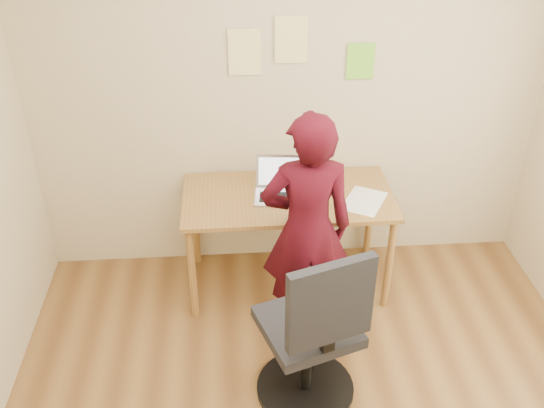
{
  "coord_description": "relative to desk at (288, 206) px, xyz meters",
  "views": [
    {
      "loc": [
        -0.4,
        -2.03,
        2.84
      ],
      "look_at": [
        -0.17,
        0.95,
        0.95
      ],
      "focal_mm": 40.0,
      "sensor_mm": 36.0,
      "label": 1
    }
  ],
  "objects": [
    {
      "name": "office_chair",
      "position": [
        0.04,
        -1.06,
        -0.18
      ],
      "size": [
        0.61,
        0.62,
        1.1
      ],
      "rotation": [
        0.0,
        0.0,
        0.32
      ],
      "color": "black",
      "rests_on": "ground"
    },
    {
      "name": "phone",
      "position": [
        0.19,
        -0.21,
        0.09
      ],
      "size": [
        0.09,
        0.13,
        0.01
      ],
      "rotation": [
        0.0,
        0.0,
        0.26
      ],
      "color": "black",
      "rests_on": "desk"
    },
    {
      "name": "wall_note_mid",
      "position": [
        0.04,
        0.36,
        1.02
      ],
      "size": [
        0.21,
        0.0,
        0.3
      ],
      "primitive_type": "cube",
      "color": "#F3E791",
      "rests_on": "room"
    },
    {
      "name": "person",
      "position": [
        0.07,
        -0.45,
        0.12
      ],
      "size": [
        0.57,
        0.38,
        1.54
      ],
      "primitive_type": "imported",
      "rotation": [
        0.0,
        0.0,
        3.16
      ],
      "color": "#3A0811",
      "rests_on": "ground"
    },
    {
      "name": "laptop",
      "position": [
        -0.05,
        0.02,
        0.14
      ],
      "size": [
        0.36,
        0.32,
        0.24
      ],
      "rotation": [
        0.0,
        0.0,
        -0.11
      ],
      "color": "#BBBBC3",
      "rests_on": "desk"
    },
    {
      "name": "wall_note_left",
      "position": [
        -0.25,
        0.36,
        0.95
      ],
      "size": [
        0.21,
        0.0,
        0.3
      ],
      "primitive_type": "cube",
      "color": "#F3E791",
      "rests_on": "room"
    },
    {
      "name": "room",
      "position": [
        0.03,
        -1.38,
        0.7
      ],
      "size": [
        3.58,
        3.58,
        2.78
      ],
      "color": "brown",
      "rests_on": "ground"
    },
    {
      "name": "desk",
      "position": [
        0.0,
        0.0,
        0.0
      ],
      "size": [
        1.4,
        0.7,
        0.74
      ],
      "color": "olive",
      "rests_on": "ground"
    },
    {
      "name": "paper_sheet",
      "position": [
        0.49,
        -0.11,
        0.09
      ],
      "size": [
        0.36,
        0.4,
        0.0
      ],
      "primitive_type": "cube",
      "rotation": [
        0.0,
        0.0,
        -0.51
      ],
      "color": "white",
      "rests_on": "desk"
    },
    {
      "name": "wall_note_right",
      "position": [
        0.5,
        0.36,
        0.87
      ],
      "size": [
        0.18,
        0.0,
        0.24
      ],
      "primitive_type": "cube",
      "color": "#78DE32",
      "rests_on": "room"
    }
  ]
}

